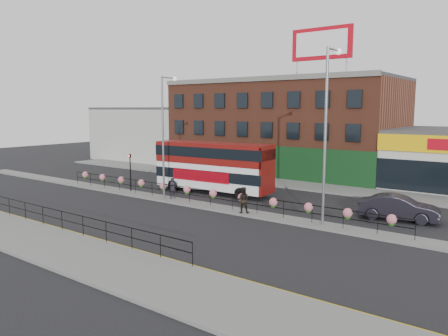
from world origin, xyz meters
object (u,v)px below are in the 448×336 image
Objects in this scene: pedestrian_a at (173,188)px; pedestrian_b at (243,200)px; lamp_column_west at (165,127)px; car at (399,208)px; lamp_column_east at (328,121)px; double_decker_bus at (213,162)px.

pedestrian_b is at bearing -79.54° from pedestrian_a.
lamp_column_west is (-7.62, 0.46, 4.72)m from pedestrian_b.
pedestrian_a reaches higher than car.
lamp_column_east is at bearing 133.29° from car.
double_decker_bus reaches higher than car.
lamp_column_east is (-3.23, -4.18, 5.61)m from car.
pedestrian_a is at bearing 26.21° from lamp_column_west.
pedestrian_b is at bearing -173.24° from lamp_column_east.
car is 0.55× the size of lamp_column_west.
lamp_column_west is at bearing -32.58° from pedestrian_b.
car is at bearing -0.71° from double_decker_bus.
lamp_column_east is at bearing 0.88° from lamp_column_west.
double_decker_bus is 5.65m from lamp_column_west.
lamp_column_east reaches higher than double_decker_bus.
pedestrian_a is 4.82m from lamp_column_west.
car is 2.91× the size of pedestrian_b.
lamp_column_east is (13.19, 0.20, 0.67)m from lamp_column_west.
car is 16.45m from pedestrian_a.
pedestrian_b is at bearing -3.44° from lamp_column_west.
car is at bearing -59.30° from pedestrian_a.
pedestrian_a is 7.15m from pedestrian_b.
double_decker_bus is at bearing 160.09° from lamp_column_east.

